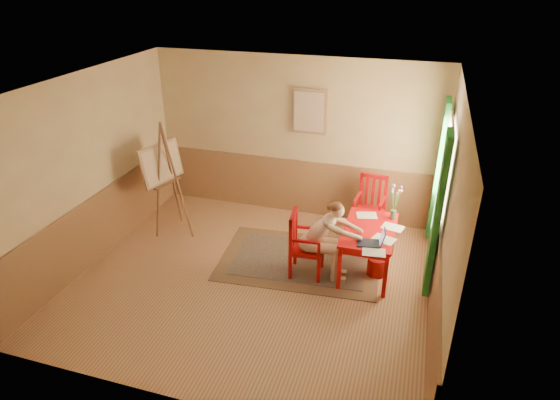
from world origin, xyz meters
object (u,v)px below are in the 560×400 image
(chair_left, at_px, (304,244))
(laptop, at_px, (373,241))
(table, at_px, (369,234))
(easel, at_px, (164,168))
(figure, at_px, (324,236))
(chair_back, at_px, (370,207))

(chair_left, xyz_separation_m, laptop, (0.97, -0.07, 0.27))
(table, relative_size, laptop, 3.04)
(chair_left, relative_size, easel, 0.52)
(table, relative_size, figure, 0.98)
(table, xyz_separation_m, easel, (-3.40, 0.28, 0.50))
(chair_left, height_order, easel, easel)
(laptop, bearing_deg, chair_left, 175.91)
(table, xyz_separation_m, chair_left, (-0.88, -0.33, -0.13))
(table, bearing_deg, laptop, -77.24)
(figure, bearing_deg, easel, 167.87)
(chair_left, height_order, laptop, chair_left)
(table, distance_m, chair_back, 1.07)
(figure, relative_size, laptop, 3.10)
(figure, distance_m, laptop, 0.69)
(easel, bearing_deg, table, -4.71)
(chair_left, bearing_deg, laptop, -4.09)
(chair_left, height_order, chair_back, chair_back)
(table, relative_size, chair_back, 1.15)
(table, distance_m, chair_left, 0.95)
(chair_back, xyz_separation_m, figure, (-0.47, -1.38, 0.15))
(table, bearing_deg, figure, -151.44)
(chair_left, relative_size, figure, 0.81)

